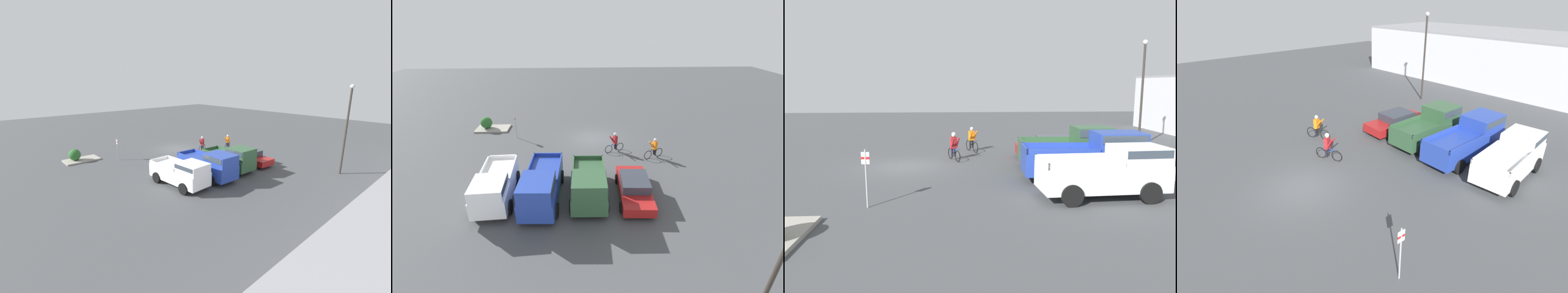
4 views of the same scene
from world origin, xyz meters
The scene contains 10 objects.
ground_plane centered at (0.00, 0.00, 0.00)m, with size 80.00×80.00×0.00m, color #424447.
sedan_0 centered at (-1.99, 8.91, 0.67)m, with size 2.21×4.78×1.35m.
pickup_truck_0 centered at (0.82, 9.21, 1.16)m, with size 2.36×4.92×2.26m.
pickup_truck_1 centered at (3.63, 9.28, 1.20)m, with size 2.35×5.65×2.33m.
pickup_truck_2 centered at (6.39, 9.03, 1.11)m, with size 2.39×5.13×2.11m.
cyclist_0 centered at (-1.63, 2.70, 0.86)m, with size 1.66×0.76×1.72m.
cyclist_1 centered at (-4.60, 3.90, 0.82)m, with size 1.68×0.77×1.69m.
fire_lane_sign centered at (7.09, -0.46, 1.34)m, with size 0.06×0.30×2.21m.
curb_island centered at (9.93, -2.69, 0.07)m, with size 3.21×1.95×0.15m, color gray.
shrub centered at (10.51, -2.73, 0.71)m, with size 1.13×1.13×1.13m.
Camera 2 is at (1.44, 22.15, 9.97)m, focal length 24.00 mm.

